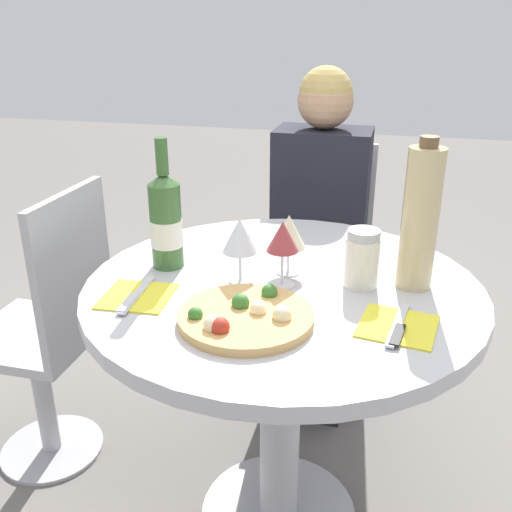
{
  "coord_description": "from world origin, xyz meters",
  "views": [
    {
      "loc": [
        0.24,
        -1.2,
        1.31
      ],
      "look_at": [
        -0.04,
        -0.09,
        0.84
      ],
      "focal_mm": 40.0,
      "sensor_mm": 36.0,
      "label": 1
    }
  ],
  "objects_px": {
    "chair_empty_side": "(51,337)",
    "tall_carafe": "(420,219)",
    "wine_bottle": "(166,221)",
    "dining_table": "(282,339)",
    "pizza_large": "(245,316)",
    "seated_diner": "(316,254)",
    "chair_behind_diner": "(320,265)"
  },
  "relations": [
    {
      "from": "dining_table",
      "to": "seated_diner",
      "type": "bearing_deg",
      "value": 91.5
    },
    {
      "from": "chair_empty_side",
      "to": "wine_bottle",
      "type": "relative_size",
      "value": 2.75
    },
    {
      "from": "seated_diner",
      "to": "pizza_large",
      "type": "distance_m",
      "value": 0.91
    },
    {
      "from": "pizza_large",
      "to": "tall_carafe",
      "type": "relative_size",
      "value": 0.81
    },
    {
      "from": "chair_empty_side",
      "to": "pizza_large",
      "type": "xyz_separation_m",
      "value": [
        0.68,
        -0.29,
        0.32
      ]
    },
    {
      "from": "pizza_large",
      "to": "wine_bottle",
      "type": "bearing_deg",
      "value": 138.68
    },
    {
      "from": "seated_diner",
      "to": "chair_empty_side",
      "type": "bearing_deg",
      "value": 40.63
    },
    {
      "from": "chair_empty_side",
      "to": "tall_carafe",
      "type": "height_order",
      "value": "tall_carafe"
    },
    {
      "from": "wine_bottle",
      "to": "tall_carafe",
      "type": "bearing_deg",
      "value": 2.99
    },
    {
      "from": "seated_diner",
      "to": "wine_bottle",
      "type": "bearing_deg",
      "value": 66.6
    },
    {
      "from": "dining_table",
      "to": "pizza_large",
      "type": "xyz_separation_m",
      "value": [
        -0.04,
        -0.2,
        0.17
      ]
    },
    {
      "from": "dining_table",
      "to": "chair_behind_diner",
      "type": "xyz_separation_m",
      "value": [
        -0.02,
        0.82,
        -0.15
      ]
    },
    {
      "from": "seated_diner",
      "to": "pizza_large",
      "type": "height_order",
      "value": "seated_diner"
    },
    {
      "from": "chair_empty_side",
      "to": "tall_carafe",
      "type": "bearing_deg",
      "value": -91.29
    },
    {
      "from": "chair_behind_diner",
      "to": "chair_empty_side",
      "type": "relative_size",
      "value": 1.0
    },
    {
      "from": "pizza_large",
      "to": "seated_diner",
      "type": "bearing_deg",
      "value": 88.79
    },
    {
      "from": "chair_empty_side",
      "to": "wine_bottle",
      "type": "height_order",
      "value": "wine_bottle"
    },
    {
      "from": "pizza_large",
      "to": "chair_behind_diner",
      "type": "bearing_deg",
      "value": 88.96
    },
    {
      "from": "pizza_large",
      "to": "tall_carafe",
      "type": "height_order",
      "value": "tall_carafe"
    },
    {
      "from": "chair_behind_diner",
      "to": "tall_carafe",
      "type": "height_order",
      "value": "tall_carafe"
    },
    {
      "from": "chair_empty_side",
      "to": "pizza_large",
      "type": "relative_size",
      "value": 3.16
    },
    {
      "from": "seated_diner",
      "to": "chair_empty_side",
      "type": "xyz_separation_m",
      "value": [
        -0.7,
        -0.6,
        -0.1
      ]
    },
    {
      "from": "tall_carafe",
      "to": "dining_table",
      "type": "bearing_deg",
      "value": -168.55
    },
    {
      "from": "chair_behind_diner",
      "to": "pizza_large",
      "type": "relative_size",
      "value": 3.16
    },
    {
      "from": "chair_behind_diner",
      "to": "seated_diner",
      "type": "relative_size",
      "value": 0.76
    },
    {
      "from": "chair_behind_diner",
      "to": "tall_carafe",
      "type": "bearing_deg",
      "value": 112.47
    },
    {
      "from": "pizza_large",
      "to": "tall_carafe",
      "type": "distance_m",
      "value": 0.45
    },
    {
      "from": "dining_table",
      "to": "wine_bottle",
      "type": "xyz_separation_m",
      "value": [
        -0.3,
        0.03,
        0.27
      ]
    },
    {
      "from": "seated_diner",
      "to": "wine_bottle",
      "type": "height_order",
      "value": "seated_diner"
    },
    {
      "from": "chair_behind_diner",
      "to": "seated_diner",
      "type": "bearing_deg",
      "value": 90.0
    },
    {
      "from": "seated_diner",
      "to": "pizza_large",
      "type": "xyz_separation_m",
      "value": [
        -0.02,
        -0.89,
        0.22
      ]
    },
    {
      "from": "pizza_large",
      "to": "chair_empty_side",
      "type": "bearing_deg",
      "value": 157.18
    }
  ]
}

